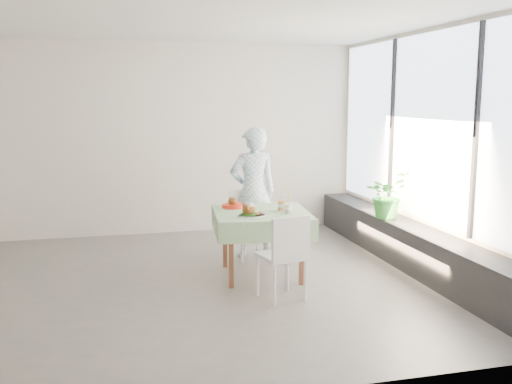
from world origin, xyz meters
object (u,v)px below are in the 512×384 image
object	(u,v)px
diner	(253,192)
potted_plant	(387,195)
cafe_table	(261,236)
main_dish	(250,211)
juice_cup_orange	(282,204)
chair_far	(249,238)
chair_near	(282,273)

from	to	relation	value
diner	potted_plant	bearing A→B (deg)	161.75
cafe_table	potted_plant	xyz separation A→B (m)	(1.73, 0.40, 0.34)
cafe_table	potted_plant	bearing A→B (deg)	13.15
main_dish	diner	bearing A→B (deg)	74.79
diner	cafe_table	bearing A→B (deg)	79.20
cafe_table	juice_cup_orange	world-z (taller)	juice_cup_orange
juice_cup_orange	potted_plant	world-z (taller)	potted_plant
chair_far	chair_near	size ratio (longest dim) A/B	0.98
chair_far	diner	bearing A→B (deg)	57.18
cafe_table	chair_near	bearing A→B (deg)	-89.20
diner	potted_plant	world-z (taller)	diner
cafe_table	diner	xyz separation A→B (m)	(0.11, 0.83, 0.36)
cafe_table	chair_far	distance (m)	0.74
main_dish	juice_cup_orange	world-z (taller)	juice_cup_orange
chair_far	chair_near	world-z (taller)	chair_near
chair_near	diner	xyz separation A→B (m)	(0.10, 1.62, 0.56)
juice_cup_orange	chair_near	bearing A→B (deg)	-106.27
main_dish	potted_plant	distance (m)	2.01
chair_near	juice_cup_orange	size ratio (longest dim) A/B	2.94
chair_near	chair_far	bearing A→B (deg)	89.26
juice_cup_orange	potted_plant	bearing A→B (deg)	14.87
chair_near	potted_plant	distance (m)	2.16
chair_far	chair_near	distance (m)	1.50
chair_near	main_dish	xyz separation A→B (m)	(-0.19, 0.57, 0.53)
potted_plant	main_dish	bearing A→B (deg)	-161.96
cafe_table	main_dish	distance (m)	0.44
chair_far	main_dish	distance (m)	1.09
juice_cup_orange	diner	bearing A→B (deg)	99.31
juice_cup_orange	main_dish	bearing A→B (deg)	-151.68
main_dish	cafe_table	bearing A→B (deg)	50.60
diner	potted_plant	distance (m)	1.68
main_dish	potted_plant	size ratio (longest dim) A/B	0.51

